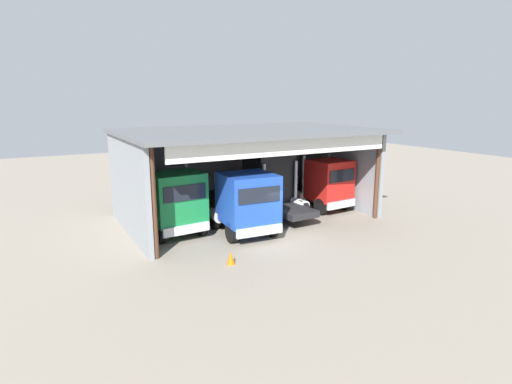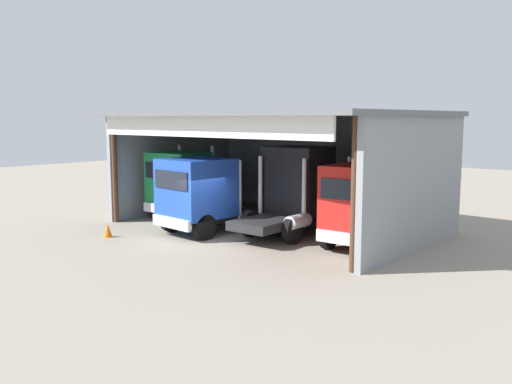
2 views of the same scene
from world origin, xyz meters
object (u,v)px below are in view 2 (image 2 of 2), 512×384
object	(u,v)px
truck_blue_center_bay	(202,193)
truck_red_center_left_bay	(363,206)
oil_drum	(367,215)
truck_green_center_right_bay	(183,184)
traffic_cone	(108,230)
tool_cart	(302,206)
truck_black_left_bay	(294,189)

from	to	relation	value
truck_blue_center_bay	truck_red_center_left_bay	world-z (taller)	truck_red_center_left_bay
truck_red_center_left_bay	oil_drum	xyz separation A→B (m)	(-2.24, 4.31, -1.18)
truck_green_center_right_bay	traffic_cone	xyz separation A→B (m)	(0.83, -4.92, -1.43)
truck_blue_center_bay	tool_cart	xyz separation A→B (m)	(0.79, 6.21, -1.22)
truck_red_center_left_bay	tool_cart	world-z (taller)	truck_red_center_left_bay
truck_green_center_right_bay	tool_cart	size ratio (longest dim) A/B	5.09
truck_red_center_left_bay	truck_black_left_bay	bearing A→B (deg)	-11.16
truck_green_center_right_bay	truck_blue_center_bay	xyz separation A→B (m)	(3.18, -1.76, 0.01)
oil_drum	traffic_cone	size ratio (longest dim) A/B	1.66
truck_green_center_right_bay	traffic_cone	world-z (taller)	truck_green_center_right_bay
truck_blue_center_bay	tool_cart	distance (m)	6.38
truck_green_center_right_bay	oil_drum	xyz separation A→B (m)	(7.60, 4.56, -1.25)
tool_cart	traffic_cone	bearing A→B (deg)	-108.50
truck_black_left_bay	truck_blue_center_bay	bearing A→B (deg)	-144.07
truck_blue_center_bay	traffic_cone	world-z (taller)	truck_blue_center_bay
truck_green_center_right_bay	truck_blue_center_bay	bearing A→B (deg)	147.16
traffic_cone	tool_cart	bearing A→B (deg)	71.50
truck_green_center_right_bay	truck_black_left_bay	size ratio (longest dim) A/B	1.04
truck_black_left_bay	tool_cart	bearing A→B (deg)	118.80
truck_black_left_bay	truck_red_center_left_bay	size ratio (longest dim) A/B	0.94
truck_blue_center_bay	traffic_cone	bearing A→B (deg)	57.12
truck_green_center_right_bay	truck_black_left_bay	world-z (taller)	truck_black_left_bay
truck_green_center_right_bay	traffic_cone	size ratio (longest dim) A/B	9.09
truck_red_center_left_bay	traffic_cone	bearing A→B (deg)	25.93
truck_blue_center_bay	oil_drum	distance (m)	7.82
truck_green_center_right_bay	truck_black_left_bay	bearing A→B (deg)	-177.46
truck_blue_center_bay	tool_cart	size ratio (longest dim) A/B	5.31
truck_black_left_bay	truck_red_center_left_bay	distance (m)	3.62
truck_blue_center_bay	truck_black_left_bay	distance (m)	3.95
truck_black_left_bay	traffic_cone	bearing A→B (deg)	-136.67
oil_drum	tool_cart	bearing A→B (deg)	-178.25
traffic_cone	truck_blue_center_bay	bearing A→B (deg)	53.44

